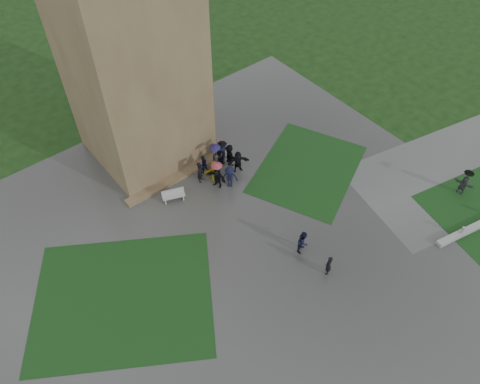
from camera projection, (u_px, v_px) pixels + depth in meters
ground at (268, 269)px, 30.76m from camera, size 120.00×120.00×0.00m
plaza at (248, 249)px, 31.79m from camera, size 34.00×34.00×0.02m
lawn_inset_left at (123, 298)px, 29.28m from camera, size 14.10×13.46×0.01m
lawn_inset_right at (307, 169)px, 36.89m from camera, size 11.12×10.15×0.01m
tower at (129, 50)px, 31.87m from camera, size 8.00×8.00×18.00m
tower_plinth at (178, 177)px, 36.19m from camera, size 9.00×0.80×0.22m
bench at (173, 195)px, 34.38m from camera, size 1.74×1.09×0.97m
visitor_cluster at (222, 163)px, 35.86m from camera, size 4.27×3.82×2.43m
pedestrian_mid at (303, 241)px, 31.09m from camera, size 1.03×0.82×1.85m
pedestrian_near at (328, 265)px, 29.94m from camera, size 0.71×0.70×1.65m
pedestrian_path at (464, 183)px, 34.48m from camera, size 0.80×1.58×2.26m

